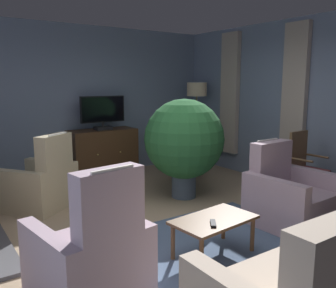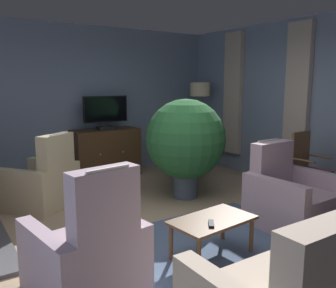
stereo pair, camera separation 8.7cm
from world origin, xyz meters
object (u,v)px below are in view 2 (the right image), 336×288
Objects in this scene: sofa_floral at (333,285)px; armchair_by_fireplace at (88,255)px; side_chair_mid_row at (307,166)px; potted_plant_on_hearth_side at (180,139)px; armchair_near_window at (290,199)px; television at (106,112)px; cat at (86,236)px; tv_cabinet at (106,154)px; coffee_table at (212,224)px; armchair_angled_to_table at (41,184)px; potted_plant_leafy_by_curtain at (188,149)px; tv_remote at (211,224)px; floor_lamp at (200,96)px; potted_plant_tall_palm_by_window at (186,140)px.

armchair_by_fireplace is (-1.31, 1.36, 0.01)m from sofa_floral.
sofa_floral is 1.97× the size of side_chair_mid_row.
side_chair_mid_row is 2.52m from potted_plant_on_hearth_side.
armchair_near_window is at bearing 1.10° from armchair_by_fireplace.
cat is (-1.37, -2.53, -1.13)m from television.
armchair_near_window is (1.33, 1.41, -0.00)m from sofa_floral.
tv_cabinet is 0.80m from television.
coffee_table is at bearing -2.47° from armchair_by_fireplace.
armchair_angled_to_table is at bearing 105.75° from sofa_floral.
television is 0.81× the size of side_chair_mid_row.
coffee_table is 2.72m from armchair_angled_to_table.
armchair_near_window reaches higher than potted_plant_leafy_by_curtain.
floor_lamp is at bearing -179.44° from tv_remote.
tv_cabinet is at bearing 105.40° from armchair_near_window.
television is 3.74m from tv_remote.
armchair_near_window is 0.86× the size of potted_plant_on_hearth_side.
potted_plant_tall_palm_by_window is (-0.43, 1.61, 0.56)m from armchair_near_window.
tv_remote is (-0.11, -0.11, 0.06)m from coffee_table.
armchair_near_window is at bearing -44.98° from armchair_angled_to_table.
tv_remote is 0.15× the size of armchair_by_fireplace.
floor_lamp is (2.45, 3.30, 1.07)m from tv_remote.
sofa_floral reaches higher than tv_remote.
armchair_by_fireplace reaches higher than armchair_angled_to_table.
potted_plant_leafy_by_curtain is at bearing -43.62° from television.
television is 1.66m from potted_plant_leafy_by_curtain.
coffee_table is 1.30m from sofa_floral.
coffee_table is at bearing -126.20° from floor_lamp.
tv_cabinet is 1.96m from potted_plant_tall_palm_by_window.
cat is at bearing -149.30° from potted_plant_leafy_by_curtain.
potted_plant_leafy_by_curtain is at bearing 86.11° from armchair_near_window.
potted_plant_leafy_by_curtain is (2.56, -0.06, 0.27)m from armchair_angled_to_table.
sofa_floral is (0.13, -1.19, -0.08)m from tv_remote.
sofa_floral is 4.65m from potted_plant_on_hearth_side.
armchair_by_fireplace is 4.23m from potted_plant_on_hearth_side.
potted_plant_tall_palm_by_window is 2.13m from floor_lamp.
potted_plant_on_hearth_side is at bearing 58.04° from potted_plant_tall_palm_by_window.
tv_cabinet is at bearing 122.07° from side_chair_mid_row.
sofa_floral is at bearing -46.05° from armchair_by_fireplace.
tv_cabinet is 7.25× the size of tv_remote.
tv_remote is at bearing 96.15° from sofa_floral.
armchair_angled_to_table is 2.58m from potted_plant_leafy_by_curtain.
armchair_near_window is (2.64, 0.05, -0.01)m from armchair_by_fireplace.
side_chair_mid_row is 0.69× the size of potted_plant_tall_palm_by_window.
armchair_by_fireplace is 3.69m from potted_plant_leafy_by_curtain.
tv_cabinet is at bearing 169.30° from floor_lamp.
armchair_angled_to_table is (-1.45, -1.05, -0.10)m from tv_cabinet.
cat is at bearing 113.67° from sofa_floral.
armchair_angled_to_table is 1.70× the size of cat.
armchair_angled_to_table is at bearing -168.64° from floor_lamp.
tv_remote is at bearing -126.53° from floor_lamp.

